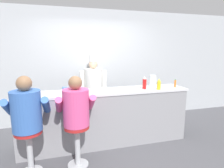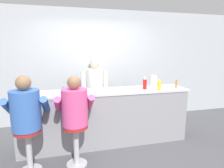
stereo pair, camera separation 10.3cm
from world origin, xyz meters
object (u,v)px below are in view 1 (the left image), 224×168
cereal_bowl (117,91)px  breakfast_plate (77,92)px  ketchup_bottle_red (144,83)px  diner_seated_blue (27,114)px  coffee_mug_blue (65,90)px  cook_in_whites_near (94,87)px  mustard_bottle_yellow (159,84)px  water_pitcher_clear (152,80)px  diner_seated_pink (76,111)px  hot_sauce_bottle_orange (175,83)px

cereal_bowl → breakfast_plate: bearing=168.7°
ketchup_bottle_red → diner_seated_blue: size_ratio=0.17×
coffee_mug_blue → cook_in_whites_near: size_ratio=0.08×
coffee_mug_blue → diner_seated_blue: bearing=-131.9°
mustard_bottle_yellow → diner_seated_blue: diner_seated_blue is taller
ketchup_bottle_red → water_pitcher_clear: 0.36m
ketchup_bottle_red → mustard_bottle_yellow: size_ratio=1.18×
cereal_bowl → diner_seated_pink: size_ratio=0.11×
ketchup_bottle_red → water_pitcher_clear: size_ratio=1.09×
ketchup_bottle_red → breakfast_plate: (-1.26, 0.02, -0.10)m
ketchup_bottle_red → cereal_bowl: 0.59m
diner_seated_blue → mustard_bottle_yellow: bearing=9.3°
mustard_bottle_yellow → cereal_bowl: size_ratio=1.42×
coffee_mug_blue → diner_seated_pink: diner_seated_pink is taller
water_pitcher_clear → ketchup_bottle_red: bearing=-141.8°
cereal_bowl → coffee_mug_blue: (-0.89, 0.22, 0.02)m
coffee_mug_blue → cook_in_whites_near: cook_in_whites_near is taller
water_pitcher_clear → cereal_bowl: water_pitcher_clear is taller
breakfast_plate → cook_in_whites_near: size_ratio=0.16×
cereal_bowl → diner_seated_pink: (-0.76, -0.38, -0.18)m
hot_sauce_bottle_orange → diner_seated_blue: diner_seated_blue is taller
diner_seated_pink → cook_in_whites_near: bearing=70.9°
breakfast_plate → diner_seated_blue: diner_seated_blue is taller
water_pitcher_clear → coffee_mug_blue: water_pitcher_clear is taller
mustard_bottle_yellow → hot_sauce_bottle_orange: mustard_bottle_yellow is taller
coffee_mug_blue → cook_in_whites_near: bearing=54.9°
diner_seated_pink → cook_in_whites_near: 1.64m
cereal_bowl → ketchup_bottle_red: bearing=11.7°
ketchup_bottle_red → coffee_mug_blue: size_ratio=1.80×
coffee_mug_blue → cereal_bowl: bearing=-13.8°
ketchup_bottle_red → diner_seated_blue: diner_seated_blue is taller
mustard_bottle_yellow → diner_seated_blue: (-2.23, -0.36, -0.24)m
diner_seated_blue → diner_seated_pink: diner_seated_blue is taller
hot_sauce_bottle_orange → coffee_mug_blue: (-2.12, 0.11, -0.03)m
cereal_bowl → hot_sauce_bottle_orange: bearing=4.8°
ketchup_bottle_red → diner_seated_pink: (-1.33, -0.50, -0.27)m
water_pitcher_clear → breakfast_plate: 1.56m
mustard_bottle_yellow → cereal_bowl: 0.81m
cereal_bowl → diner_seated_pink: diner_seated_pink is taller
water_pitcher_clear → cereal_bowl: size_ratio=1.55×
diner_seated_blue → cereal_bowl: bearing=14.9°
diner_seated_pink → diner_seated_blue: bearing=179.9°
ketchup_bottle_red → diner_seated_pink: 1.45m
water_pitcher_clear → breakfast_plate: size_ratio=0.85×
hot_sauce_bottle_orange → breakfast_plate: hot_sauce_bottle_orange is taller
water_pitcher_clear → coffee_mug_blue: size_ratio=1.65×
cook_in_whites_near → breakfast_plate: bearing=-114.5°
breakfast_plate → diner_seated_pink: diner_seated_pink is taller
breakfast_plate → cook_in_whites_near: 1.15m
breakfast_plate → cereal_bowl: breakfast_plate is taller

